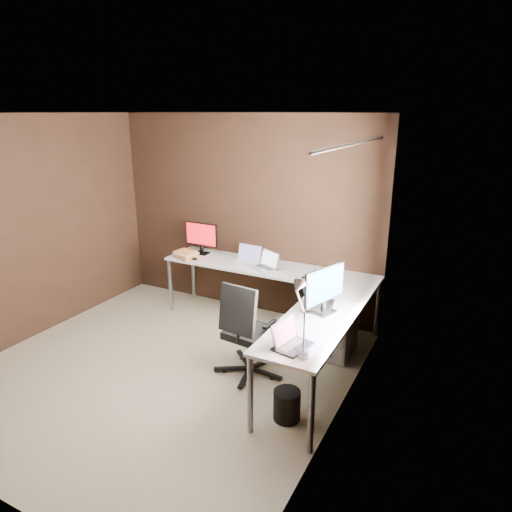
% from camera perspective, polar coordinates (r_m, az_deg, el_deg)
% --- Properties ---
extents(room, '(3.60, 3.60, 2.50)m').
position_cam_1_polar(room, '(4.21, -8.56, 0.34)').
color(room, '#B5A78D').
rests_on(room, ground).
extents(desk, '(2.65, 2.25, 0.73)m').
position_cam_1_polar(desk, '(4.97, 3.03, -4.05)').
color(desk, white).
rests_on(desk, ground).
extents(drawer_pedestal, '(0.42, 0.50, 0.60)m').
position_cam_1_polar(drawer_pedestal, '(5.04, 9.65, -8.72)').
color(drawer_pedestal, white).
rests_on(drawer_pedestal, ground).
extents(monitor_left, '(0.47, 0.14, 0.41)m').
position_cam_1_polar(monitor_left, '(5.98, -6.85, 2.47)').
color(monitor_left, black).
rests_on(monitor_left, desk).
extents(monitor_right, '(0.21, 0.52, 0.44)m').
position_cam_1_polar(monitor_right, '(4.22, 8.60, -3.87)').
color(monitor_right, black).
rests_on(monitor_right, desk).
extents(laptop_white, '(0.33, 0.24, 0.21)m').
position_cam_1_polar(laptop_white, '(5.61, -1.09, -0.40)').
color(laptop_white, white).
rests_on(laptop_white, desk).
extents(laptop_silver, '(0.38, 0.34, 0.21)m').
position_cam_1_polar(laptop_silver, '(5.40, 1.29, -1.12)').
color(laptop_silver, silver).
rests_on(laptop_silver, desk).
extents(laptop_black_big, '(0.33, 0.41, 0.24)m').
position_cam_1_polar(laptop_black_big, '(4.42, 7.41, -5.62)').
color(laptop_black_big, black).
rests_on(laptop_black_big, desk).
extents(laptop_black_small, '(0.28, 0.35, 0.21)m').
position_cam_1_polar(laptop_black_small, '(3.69, 4.22, -10.51)').
color(laptop_black_small, black).
rests_on(laptop_black_small, desk).
extents(book_stack, '(0.34, 0.31, 0.09)m').
position_cam_1_polar(book_stack, '(5.88, -8.75, 0.20)').
color(book_stack, '#AF755E').
rests_on(book_stack, desk).
extents(mouse_left, '(0.09, 0.07, 0.03)m').
position_cam_1_polar(mouse_left, '(5.77, -7.71, -0.35)').
color(mouse_left, black).
rests_on(mouse_left, desk).
extents(mouse_corner, '(0.10, 0.08, 0.03)m').
position_cam_1_polar(mouse_corner, '(5.11, 6.14, -2.71)').
color(mouse_corner, black).
rests_on(mouse_corner, desk).
extents(desk_lamp, '(0.19, 0.22, 0.59)m').
position_cam_1_polar(desk_lamp, '(3.47, 5.48, -6.54)').
color(desk_lamp, slate).
rests_on(desk_lamp, desk).
extents(office_chair, '(0.55, 0.55, 0.98)m').
position_cam_1_polar(office_chair, '(4.60, -1.00, -11.34)').
color(office_chair, black).
rests_on(office_chair, ground).
extents(wastebasket, '(0.27, 0.27, 0.27)m').
position_cam_1_polar(wastebasket, '(4.08, 3.88, -18.09)').
color(wastebasket, black).
rests_on(wastebasket, ground).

